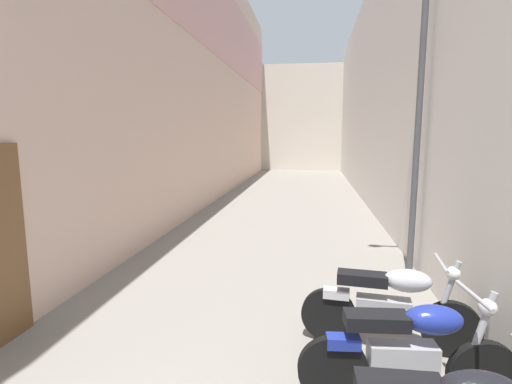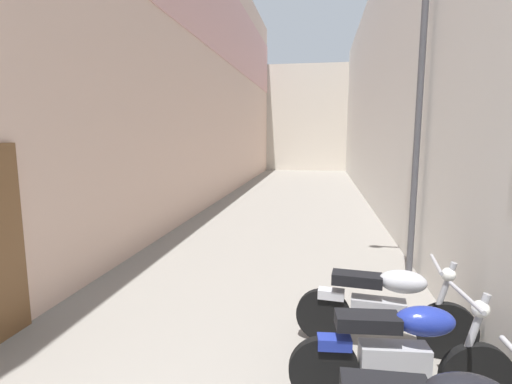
% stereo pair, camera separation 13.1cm
% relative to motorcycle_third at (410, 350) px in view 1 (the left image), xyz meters
% --- Properties ---
extents(ground_plane, '(41.23, 41.23, 0.00)m').
position_rel_motorcycle_third_xyz_m(ground_plane, '(-1.63, 7.44, -0.50)').
color(ground_plane, gray).
extents(building_left, '(0.45, 25.23, 8.90)m').
position_rel_motorcycle_third_xyz_m(building_left, '(-4.39, 9.41, 4.00)').
color(building_left, beige).
rests_on(building_left, ground).
extents(building_right, '(0.45, 25.23, 7.36)m').
position_rel_motorcycle_third_xyz_m(building_right, '(1.14, 9.44, 3.18)').
color(building_right, silver).
rests_on(building_right, ground).
extents(building_far_end, '(8.14, 2.00, 6.77)m').
position_rel_motorcycle_third_xyz_m(building_far_end, '(-1.63, 23.05, 2.89)').
color(building_far_end, beige).
rests_on(building_far_end, ground).
extents(motorcycle_third, '(1.85, 0.58, 1.04)m').
position_rel_motorcycle_third_xyz_m(motorcycle_third, '(0.00, 0.00, 0.00)').
color(motorcycle_third, black).
rests_on(motorcycle_third, ground).
extents(motorcycle_fourth, '(1.85, 0.58, 1.04)m').
position_rel_motorcycle_third_xyz_m(motorcycle_fourth, '(-0.00, 0.90, 0.00)').
color(motorcycle_fourth, black).
rests_on(motorcycle_fourth, ground).
extents(street_lamp, '(0.79, 0.18, 4.48)m').
position_rel_motorcycle_third_xyz_m(street_lamp, '(0.70, 3.29, 2.14)').
color(street_lamp, '#47474C').
rests_on(street_lamp, ground).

